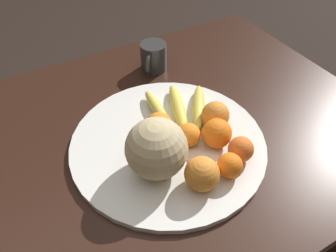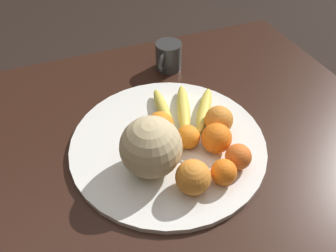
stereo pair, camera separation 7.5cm
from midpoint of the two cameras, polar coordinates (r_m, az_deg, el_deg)
kitchen_table at (r=0.91m, az=0.01°, el=-6.10°), size 1.22×0.85×0.74m
fruit_bowl at (r=0.79m, az=2.72°, el=-3.07°), size 0.47×0.47×0.01m
melon at (r=0.68m, az=0.15°, el=-3.86°), size 0.13×0.13×0.13m
banana_bunch at (r=0.85m, az=5.45°, el=2.76°), size 0.18×0.20×0.03m
orange_front_left at (r=0.76m, az=6.33°, el=-2.05°), size 0.06×0.06×0.06m
orange_front_right at (r=0.76m, az=11.27°, el=-2.25°), size 0.07×0.07×0.07m
orange_mid_center at (r=0.74m, az=15.02°, el=-5.34°), size 0.06×0.06×0.06m
orange_back_left at (r=0.68m, az=7.62°, el=-9.01°), size 0.07×0.07×0.07m
orange_back_right at (r=0.71m, az=12.73°, el=-7.99°), size 0.06×0.06×0.06m
orange_top_small at (r=0.78m, az=1.37°, el=-0.00°), size 0.07×0.07×0.07m
orange_side_extra at (r=0.81m, az=11.49°, el=0.94°), size 0.07×0.07×0.07m
produce_tag at (r=0.75m, az=8.73°, el=-6.49°), size 0.09×0.09×0.00m
ceramic_mug at (r=1.03m, az=2.18°, el=11.94°), size 0.10×0.10×0.09m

